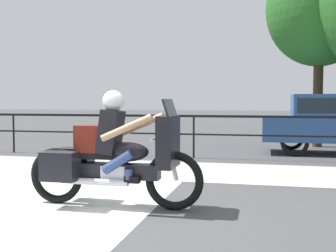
% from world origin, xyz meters
% --- Properties ---
extents(ground_plane, '(120.00, 120.00, 0.00)m').
position_xyz_m(ground_plane, '(0.00, 0.00, 0.00)').
color(ground_plane, '#424244').
extents(sidewalk_band, '(44.00, 2.40, 0.01)m').
position_xyz_m(sidewalk_band, '(0.00, 3.40, 0.01)').
color(sidewalk_band, '#A8A59E').
rests_on(sidewalk_band, ground).
extents(crosswalk_band, '(3.72, 6.00, 0.01)m').
position_xyz_m(crosswalk_band, '(-1.53, -0.20, 0.00)').
color(crosswalk_band, silver).
rests_on(crosswalk_band, ground).
extents(fence_railing, '(36.00, 0.05, 1.09)m').
position_xyz_m(fence_railing, '(0.00, 5.41, 0.86)').
color(fence_railing, black).
rests_on(fence_railing, ground).
extents(motorcycle, '(2.47, 0.76, 1.58)m').
position_xyz_m(motorcycle, '(-0.25, 0.31, 0.70)').
color(motorcycle, black).
rests_on(motorcycle, ground).
extents(tree_behind_sign, '(3.27, 3.27, 6.11)m').
position_xyz_m(tree_behind_sign, '(3.35, 8.86, 4.29)').
color(tree_behind_sign, '#473323').
rests_on(tree_behind_sign, ground).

